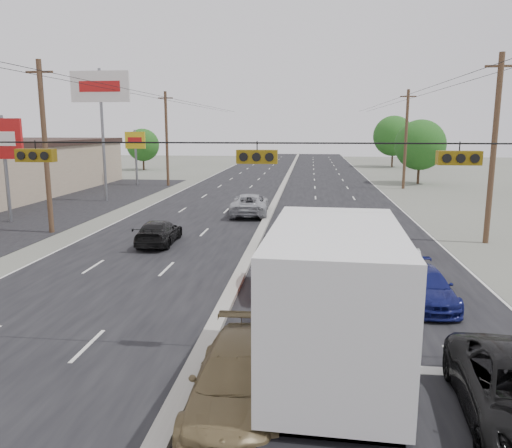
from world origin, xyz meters
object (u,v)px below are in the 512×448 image
at_px(box_truck, 334,304).
at_px(queue_car_d, 424,287).
at_px(pole_sign_mid, 4,145).
at_px(oncoming_near, 159,232).
at_px(pole_sign_far, 135,145).
at_px(oncoming_far, 250,205).
at_px(utility_pole_right_c, 406,139).
at_px(pole_sign_billboard, 101,95).
at_px(red_sedan, 269,277).
at_px(utility_pole_left_c, 167,138).
at_px(queue_car_a, 280,239).
at_px(queue_car_e, 391,239).
at_px(utility_pole_left_b, 45,147).
at_px(tree_left_far, 143,145).
at_px(queue_car_b, 403,267).
at_px(tan_sedan, 239,381).
at_px(tree_right_mid, 420,145).
at_px(utility_pole_right_b, 494,149).
at_px(tree_right_far, 393,136).

xyz_separation_m(box_truck, queue_car_d, (3.51, 6.14, -1.46)).
distance_m(pole_sign_mid, oncoming_near, 13.68).
bearing_deg(pole_sign_far, oncoming_far, -50.41).
relative_size(utility_pole_right_c, pole_sign_billboard, 0.91).
xyz_separation_m(pole_sign_mid, queue_car_d, (24.00, -13.26, -4.50)).
relative_size(red_sedan, oncoming_far, 0.67).
relative_size(utility_pole_left_c, queue_car_a, 2.70).
relative_size(queue_car_d, oncoming_far, 0.76).
height_order(queue_car_d, queue_car_e, queue_car_e).
bearing_deg(utility_pole_left_b, tree_left_far, 101.92).
bearing_deg(queue_car_b, red_sedan, -153.97).
bearing_deg(tan_sedan, tree_right_mid, 73.57).
height_order(tree_left_far, queue_car_d, tree_left_far).
height_order(tree_right_mid, oncoming_near, tree_right_mid).
height_order(tree_left_far, oncoming_far, tree_left_far).
distance_m(tree_right_mid, tan_sedan, 49.85).
xyz_separation_m(utility_pole_left_c, queue_car_e, (19.50, -27.58, -4.43)).
bearing_deg(queue_car_b, pole_sign_mid, 162.22).
bearing_deg(oncoming_far, utility_pole_right_c, -131.52).
bearing_deg(utility_pole_right_c, queue_car_b, -100.05).
bearing_deg(utility_pole_right_b, tree_right_mid, 85.24).
bearing_deg(utility_pole_left_b, oncoming_near, -17.13).
xyz_separation_m(utility_pole_right_c, tree_left_far, (-34.50, 20.00, -1.39)).
bearing_deg(tree_right_far, queue_car_e, -98.88).
xyz_separation_m(pole_sign_mid, queue_car_b, (23.70, -10.73, -4.49)).
distance_m(queue_car_a, queue_car_e, 5.63).
xyz_separation_m(utility_pole_right_b, oncoming_far, (-13.90, 7.35, -4.33)).
bearing_deg(pole_sign_far, queue_car_b, -55.26).
distance_m(pole_sign_mid, queue_car_d, 27.79).
xyz_separation_m(utility_pole_left_c, utility_pole_right_c, (25.00, 0.00, 0.00)).
relative_size(tree_right_mid, box_truck, 0.88).
height_order(tan_sedan, queue_car_b, tan_sedan).
height_order(red_sedan, queue_car_b, queue_car_b).
distance_m(utility_pole_left_c, tree_left_far, 22.19).
distance_m(red_sedan, queue_car_e, 8.98).
distance_m(pole_sign_billboard, tree_left_far, 33.27).
bearing_deg(oncoming_near, pole_sign_mid, -26.06).
bearing_deg(tree_right_far, utility_pole_left_b, -117.39).
bearing_deg(pole_sign_far, utility_pole_left_b, -82.03).
distance_m(tree_right_mid, oncoming_near, 38.23).
distance_m(pole_sign_mid, pole_sign_far, 22.03).
bearing_deg(tan_sedan, tree_right_far, 78.10).
bearing_deg(tan_sedan, pole_sign_far, 111.55).
distance_m(tree_right_mid, red_sedan, 42.04).
bearing_deg(tree_left_far, oncoming_near, -70.41).
distance_m(tree_right_mid, queue_car_e, 33.75).
relative_size(tree_right_mid, oncoming_far, 1.28).
height_order(box_truck, tan_sedan, box_truck).
height_order(box_truck, queue_car_d, box_truck).
xyz_separation_m(red_sedan, queue_car_a, (0.00, 6.42, 0.02)).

